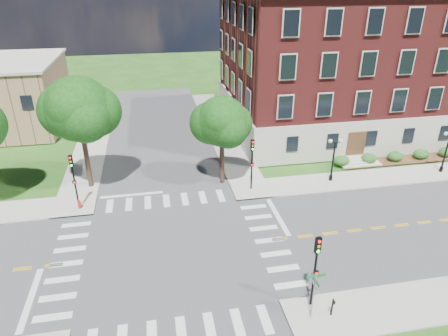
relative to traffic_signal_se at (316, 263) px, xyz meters
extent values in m
plane|color=#1A4E15|center=(-7.76, 6.68, -3.19)|extent=(160.00, 160.00, 0.00)
cube|color=#3D3D3F|center=(-7.76, 6.68, -3.18)|extent=(90.00, 12.00, 0.01)
cube|color=#3D3D3F|center=(-7.76, 6.68, -3.18)|extent=(12.00, 90.00, 0.01)
cube|color=#9E9B93|center=(15.24, 14.43, -3.13)|extent=(34.00, 3.50, 0.12)
cube|color=#9E9B93|center=(-0.01, 29.68, -3.13)|extent=(3.50, 34.00, 0.12)
cube|color=#9E9B93|center=(-15.51, 29.68, -3.13)|extent=(3.50, 34.00, 0.12)
cube|color=silver|center=(1.04, 9.68, -3.19)|extent=(0.40, 5.50, 0.00)
cube|color=#B5B19F|center=(16.24, 28.68, -0.97)|extent=(30.00, 20.00, 4.20)
cube|color=maroon|center=(16.24, 28.68, 7.03)|extent=(29.55, 19.70, 11.80)
cube|color=#472D19|center=(12.24, 18.64, -1.37)|extent=(2.00, 0.10, 2.80)
cylinder|color=#312518|center=(-14.46, 17.75, -0.79)|extent=(0.44, 0.44, 4.56)
sphere|color=#11380F|center=(-14.46, 17.75, 4.33)|extent=(5.67, 5.67, 5.67)
cylinder|color=#312518|center=(-2.37, 16.36, -1.21)|extent=(0.44, 0.44, 3.72)
sphere|color=#11380F|center=(-2.37, 16.36, 2.92)|extent=(4.53, 4.53, 4.53)
cylinder|color=black|center=(0.00, 0.02, -1.17)|extent=(0.14, 0.14, 3.80)
cube|color=black|center=(0.00, 0.02, 1.23)|extent=(0.36, 0.28, 1.00)
cylinder|color=red|center=(0.00, -0.11, 1.56)|extent=(0.19, 0.08, 0.18)
cylinder|color=orange|center=(0.00, -0.11, 1.23)|extent=(0.19, 0.08, 0.18)
cylinder|color=#19E533|center=(0.00, -0.11, 0.90)|extent=(0.19, 0.08, 0.18)
cube|color=black|center=(0.00, -0.16, -0.57)|extent=(0.32, 0.17, 0.30)
cylinder|color=black|center=(-0.02, 14.46, -1.17)|extent=(0.14, 0.14, 3.80)
cube|color=black|center=(-0.02, 14.46, 1.23)|extent=(0.32, 0.23, 1.00)
cylinder|color=red|center=(-0.02, 14.33, 1.56)|extent=(0.18, 0.05, 0.18)
cylinder|color=orange|center=(-0.02, 14.33, 1.23)|extent=(0.18, 0.05, 0.18)
cylinder|color=#19E533|center=(-0.02, 14.33, 0.90)|extent=(0.18, 0.05, 0.18)
cube|color=black|center=(-0.02, 14.28, -0.57)|extent=(0.30, 0.13, 0.30)
cylinder|color=black|center=(-15.03, 13.96, -1.17)|extent=(0.14, 0.14, 3.80)
cube|color=black|center=(-15.03, 13.96, 1.23)|extent=(0.37, 0.30, 1.00)
cylinder|color=red|center=(-15.03, 13.83, 1.56)|extent=(0.19, 0.10, 0.18)
cylinder|color=orange|center=(-15.03, 13.83, 1.23)|extent=(0.19, 0.10, 0.18)
cylinder|color=#19E533|center=(-15.03, 13.83, 0.90)|extent=(0.19, 0.10, 0.18)
cube|color=black|center=(-15.03, 13.78, -0.57)|extent=(0.32, 0.20, 0.30)
cylinder|color=black|center=(7.84, 14.68, -2.82)|extent=(0.32, 0.32, 0.50)
cylinder|color=black|center=(7.84, 14.68, -1.17)|extent=(0.16, 0.16, 3.80)
cube|color=black|center=(7.84, 14.68, 0.78)|extent=(1.00, 0.06, 0.06)
sphere|color=white|center=(7.34, 14.68, 0.98)|extent=(0.36, 0.36, 0.36)
sphere|color=white|center=(8.34, 14.68, 0.98)|extent=(0.36, 0.36, 0.36)
cylinder|color=black|center=(19.40, 14.39, -2.82)|extent=(0.32, 0.32, 0.50)
cylinder|color=black|center=(19.40, 14.39, -1.17)|extent=(0.16, 0.16, 3.80)
sphere|color=white|center=(18.90, 14.39, 0.98)|extent=(0.36, 0.36, 0.36)
cylinder|color=gray|center=(-0.37, -0.92, -1.52)|extent=(0.07, 0.07, 3.10)
cube|color=#0D6C31|center=(-0.37, -0.92, -0.07)|extent=(1.10, 0.03, 0.20)
cube|color=#0D6C31|center=(-0.37, -0.92, -0.32)|extent=(0.03, 1.10, 0.20)
cube|color=silver|center=(-0.32, -0.92, -0.77)|extent=(0.03, 0.75, 0.25)
cylinder|color=black|center=(0.83, -1.01, -2.47)|extent=(0.10, 0.10, 1.20)
cube|color=black|center=(0.83, -1.13, -2.02)|extent=(0.14, 0.08, 0.22)
cylinder|color=#B8210E|center=(-14.94, 13.88, -3.02)|extent=(0.32, 0.32, 0.10)
cylinder|color=#B8210E|center=(-14.94, 13.88, -2.77)|extent=(0.22, 0.22, 0.60)
sphere|color=#B8210E|center=(-14.94, 13.88, -2.44)|extent=(0.24, 0.24, 0.24)
cylinder|color=#B8210E|center=(-14.94, 13.88, -2.69)|extent=(0.35, 0.12, 0.12)
cylinder|color=#B8210E|center=(-14.94, 13.88, -2.69)|extent=(0.12, 0.35, 0.12)
camera|label=1|loc=(-8.36, -16.52, 14.62)|focal=32.00mm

